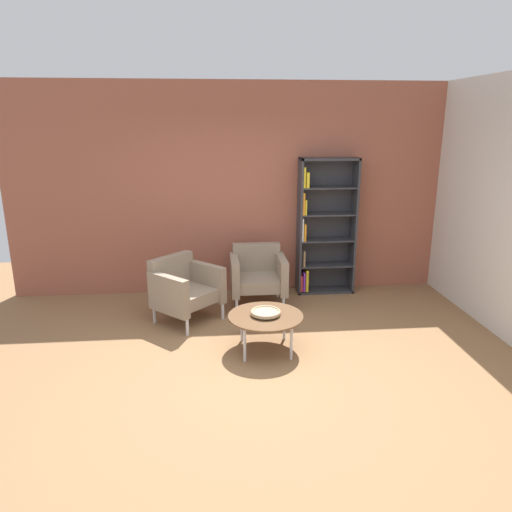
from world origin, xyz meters
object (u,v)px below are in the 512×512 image
Objects in this scene: bookshelf_tall at (323,228)px; decorative_bowl at (266,312)px; armchair_spare_guest at (258,274)px; coffee_table_low at (266,318)px; armchair_corner_red at (184,288)px.

decorative_bowl is (-1.00, -1.78, -0.49)m from bookshelf_tall.
bookshelf_tall is at bearing 23.80° from armchair_spare_guest.
coffee_table_low is 1.28m from armchair_corner_red.
bookshelf_tall is 2.16m from armchair_corner_red.
bookshelf_tall is 1.16m from armchair_spare_guest.
armchair_spare_guest is at bearing 88.07° from coffee_table_low.
armchair_corner_red reaches higher than coffee_table_low.
coffee_table_low is at bearing -91.72° from armchair_spare_guest.
coffee_table_low is at bearing -91.22° from armchair_corner_red.
armchair_spare_guest is at bearing -156.41° from bookshelf_tall.
bookshelf_tall is at bearing -21.39° from armchair_corner_red.
armchair_spare_guest reaches higher than coffee_table_low.
bookshelf_tall reaches higher than armchair_corner_red.
decorative_bowl is at bearing -91.22° from armchair_corner_red.
decorative_bowl is 1.28m from armchair_corner_red.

